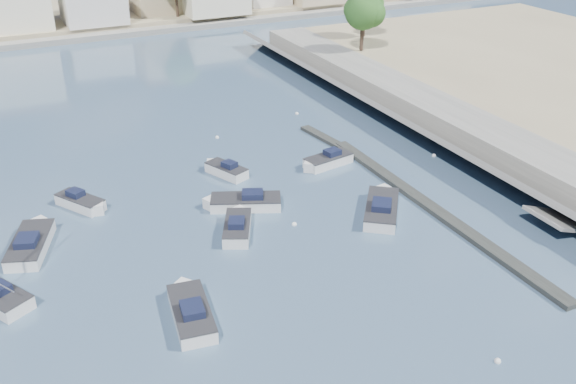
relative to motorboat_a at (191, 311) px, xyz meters
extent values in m
plane|color=#2A3D55|center=(12.51, 34.18, -0.38)|extent=(400.00, 400.00, 0.00)
cube|color=slate|center=(31.01, 7.18, 0.52)|extent=(5.00, 90.00, 1.80)
cube|color=slate|center=(26.66, 7.18, 0.52)|extent=(4.17, 90.00, 2.86)
cube|color=slate|center=(26.51, -1.82, 0.02)|extent=(5.31, 3.50, 1.94)
cube|color=black|center=(19.51, 4.18, -0.20)|extent=(1.00, 26.00, 0.35)
cube|color=black|center=(19.01, 18.18, -0.23)|extent=(2.00, 8.05, 0.30)
cube|color=gray|center=(12.51, 86.18, 0.32)|extent=(160.00, 40.00, 1.40)
cube|color=slate|center=(12.51, 65.18, 0.02)|extent=(160.00, 2.50, 0.80)
cube|color=silver|center=(8.51, 70.18, 3.52)|extent=(8.50, 8.50, 5.00)
cylinder|color=#38281E|center=(0.51, 72.18, 2.48)|extent=(0.44, 0.44, 2.93)
cylinder|color=#38281E|center=(20.51, 68.18, 2.82)|extent=(0.44, 0.44, 3.60)
cylinder|color=#38281E|center=(34.51, 38.18, 3.00)|extent=(0.44, 0.44, 3.15)
sphere|color=#1E4B19|center=(34.51, 38.18, 6.11)|extent=(4.48, 4.48, 4.48)
sphere|color=#1E4B19|center=(35.35, 37.62, 5.90)|extent=(3.36, 3.36, 3.36)
sphere|color=#1E4B19|center=(33.81, 38.60, 6.25)|extent=(3.08, 3.08, 3.08)
cylinder|color=#38281E|center=(38.51, 44.18, 2.88)|extent=(0.44, 0.44, 2.93)
sphere|color=#1E4B19|center=(38.51, 44.18, 5.78)|extent=(4.16, 4.16, 4.16)
sphere|color=#1E4B19|center=(39.29, 43.66, 5.58)|extent=(3.12, 3.12, 3.12)
sphere|color=#1E4B19|center=(37.86, 44.57, 5.91)|extent=(2.86, 2.86, 2.86)
cube|color=silver|center=(-0.04, -0.27, -0.08)|extent=(2.59, 5.15, 1.00)
cube|color=silver|center=(0.25, 1.83, -0.08)|extent=(1.91, 1.91, 1.00)
cube|color=#262628|center=(-0.04, -0.27, 0.42)|extent=(2.63, 5.15, 0.08)
cube|color=#151A32|center=(-0.10, -0.76, 0.66)|extent=(1.39, 1.63, 0.48)
cube|color=silver|center=(5.65, 7.17, -0.08)|extent=(3.32, 4.47, 1.00)
cube|color=silver|center=(6.42, 8.76, -0.08)|extent=(1.51, 1.51, 1.00)
cube|color=#262628|center=(5.65, 7.17, 0.42)|extent=(3.35, 4.49, 0.08)
cube|color=#151A32|center=(5.47, 6.79, 0.66)|extent=(1.48, 1.57, 0.48)
cube|color=silver|center=(7.57, 10.29, -0.08)|extent=(5.39, 3.77, 1.00)
cube|color=silver|center=(5.58, 11.16, -0.08)|extent=(1.76, 1.76, 1.00)
cube|color=#262628|center=(7.57, 10.29, 0.42)|extent=(5.41, 3.80, 0.08)
cube|color=#151A32|center=(8.04, 10.09, 0.66)|extent=(1.86, 1.69, 0.48)
cube|color=silver|center=(16.51, 14.06, -0.08)|extent=(4.29, 2.36, 1.00)
cube|color=silver|center=(14.80, 13.75, -0.08)|extent=(1.63, 1.63, 1.00)
cube|color=#262628|center=(16.51, 14.06, 0.42)|extent=(4.30, 2.39, 0.08)
cube|color=#151A32|center=(16.91, 14.13, 0.66)|extent=(1.38, 1.23, 0.48)
cube|color=silver|center=(-7.14, 11.04, -0.08)|extent=(3.70, 5.64, 1.00)
cube|color=silver|center=(-6.39, 13.16, -0.08)|extent=(1.96, 1.96, 1.00)
cube|color=#262628|center=(-7.14, 11.04, 0.42)|extent=(3.74, 5.65, 0.08)
cube|color=#151A32|center=(-7.32, 10.54, 0.66)|extent=(1.74, 1.91, 0.48)
cube|color=silver|center=(8.26, 15.94, -0.08)|extent=(2.74, 3.89, 1.00)
cube|color=silver|center=(7.65, 17.37, -0.08)|extent=(1.33, 1.33, 1.00)
cube|color=#262628|center=(8.26, 15.94, 0.42)|extent=(2.77, 3.90, 0.08)
cube|color=#151A32|center=(8.40, 15.61, 0.66)|extent=(1.25, 1.35, 0.48)
cube|color=silver|center=(-3.22, 15.57, -0.08)|extent=(3.25, 4.02, 1.00)
cube|color=silver|center=(-2.35, 14.16, -0.08)|extent=(1.23, 1.23, 1.00)
cube|color=#262628|center=(-3.22, 15.57, 0.42)|extent=(3.27, 4.03, 0.08)
cube|color=#151A32|center=(-3.42, 15.89, 0.66)|extent=(1.37, 1.45, 0.48)
cube|color=silver|center=(15.87, 5.13, -0.08)|extent=(5.00, 5.68, 1.00)
cube|color=silver|center=(17.27, 7.01, -0.08)|extent=(1.72, 1.72, 1.00)
cube|color=#262628|center=(15.87, 5.13, 0.42)|extent=(5.04, 5.71, 0.08)
cube|color=#151A32|center=(15.54, 4.69, 0.66)|extent=(2.05, 2.12, 0.48)
cylinder|color=silver|center=(-9.14, 5.41, 1.12)|extent=(1.26, 2.12, 0.08)
sphere|color=white|center=(9.60, 6.46, -0.33)|extent=(0.35, 0.35, 0.35)
sphere|color=white|center=(12.72, -10.23, -0.33)|extent=(0.35, 0.35, 0.35)
sphere|color=white|center=(25.51, 11.67, -0.33)|extent=(0.35, 0.35, 0.35)
sphere|color=white|center=(10.27, 23.58, -0.33)|extent=(0.35, 0.35, 0.35)
sphere|color=white|center=(19.56, 25.94, -0.33)|extent=(0.35, 0.35, 0.35)
camera|label=1|loc=(-7.55, -27.83, 22.03)|focal=40.00mm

